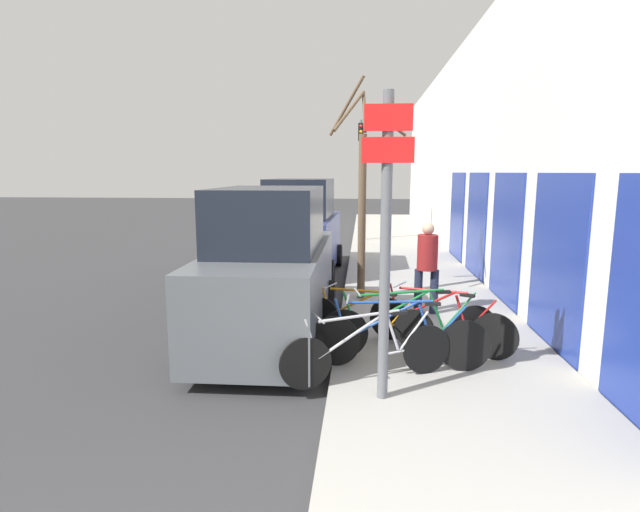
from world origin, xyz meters
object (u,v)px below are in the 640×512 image
at_px(bicycle_3, 439,323).
at_px(bicycle_4, 366,319).
at_px(signpost, 386,239).
at_px(pedestrian_near, 427,261).
at_px(bicycle_1, 399,339).
at_px(parked_car_0, 271,272).
at_px(parked_car_1, 301,232).
at_px(bicycle_0, 368,352).
at_px(street_tree, 362,199).
at_px(bicycle_2, 410,327).
at_px(traffic_light, 360,164).

height_order(bicycle_3, bicycle_4, bicycle_3).
height_order(signpost, pedestrian_near, signpost).
xyz_separation_m(bicycle_1, parked_car_0, (-1.98, 1.53, 0.57)).
distance_m(bicycle_4, parked_car_1, 5.99).
bearing_deg(bicycle_0, street_tree, -20.54).
relative_size(signpost, bicycle_2, 1.34).
relative_size(signpost, bicycle_1, 1.44).
bearing_deg(bicycle_3, street_tree, 48.96).
distance_m(signpost, bicycle_3, 2.39).
bearing_deg(bicycle_0, bicycle_2, -54.10).
bearing_deg(signpost, bicycle_2, 72.84).
bearing_deg(traffic_light, bicycle_4, -89.09).
bearing_deg(bicycle_4, bicycle_3, -80.59).
xyz_separation_m(parked_car_1, pedestrian_near, (2.82, -4.02, -0.03)).
height_order(bicycle_2, street_tree, street_tree).
bearing_deg(parked_car_1, bicycle_1, -70.78).
distance_m(bicycle_1, parked_car_1, 7.10).
xyz_separation_m(bicycle_2, pedestrian_near, (0.50, 2.23, 0.56)).
distance_m(bicycle_0, parked_car_0, 2.61).
height_order(bicycle_4, pedestrian_near, pedestrian_near).
height_order(street_tree, traffic_light, traffic_light).
relative_size(parked_car_1, pedestrian_near, 2.54).
distance_m(parked_car_0, parked_car_1, 5.21).
bearing_deg(parked_car_0, street_tree, 56.02).
distance_m(bicycle_0, bicycle_3, 1.62).
distance_m(pedestrian_near, traffic_light, 10.28).
xyz_separation_m(parked_car_0, street_tree, (1.45, 2.20, 1.07)).
relative_size(parked_car_1, street_tree, 0.96).
bearing_deg(bicycle_1, parked_car_1, 19.23).
xyz_separation_m(parked_car_0, parked_car_1, (-0.15, 5.21, 0.02)).
bearing_deg(pedestrian_near, bicycle_3, 97.51).
xyz_separation_m(bicycle_4, traffic_light, (-0.19, 11.70, 2.52)).
bearing_deg(street_tree, traffic_light, 90.56).
relative_size(bicycle_3, parked_car_0, 0.42).
bearing_deg(bicycle_4, pedestrian_near, -10.91).
xyz_separation_m(bicycle_3, bicycle_4, (-1.06, 0.25, -0.03)).
bearing_deg(bicycle_1, bicycle_4, 24.08).
bearing_deg(bicycle_4, traffic_light, 23.42).
height_order(bicycle_1, bicycle_2, bicycle_2).
bearing_deg(parked_car_1, bicycle_2, -67.98).
bearing_deg(parked_car_0, traffic_light, 82.53).
bearing_deg(bicycle_3, pedestrian_near, 25.95).
distance_m(bicycle_3, pedestrian_near, 2.02).
relative_size(bicycle_1, bicycle_2, 0.93).
relative_size(bicycle_2, pedestrian_near, 1.52).
bearing_deg(parked_car_0, signpost, -55.04).
xyz_separation_m(signpost, traffic_light, (-0.37, 13.63, 1.04)).
distance_m(bicycle_1, traffic_light, 12.99).
relative_size(signpost, parked_car_1, 0.81).
relative_size(bicycle_3, pedestrian_near, 1.20).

